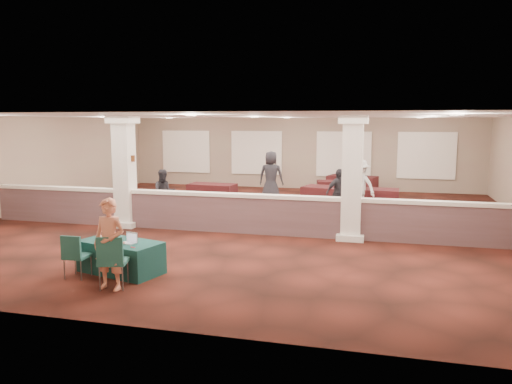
% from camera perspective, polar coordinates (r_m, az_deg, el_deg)
% --- Properties ---
extents(ground, '(16.00, 16.00, 0.00)m').
position_cam_1_polar(ground, '(15.26, -0.19, -3.47)').
color(ground, '#4C1B13').
rests_on(ground, ground).
extents(wall_back, '(16.00, 0.04, 3.20)m').
position_cam_1_polar(wall_back, '(22.82, 4.96, 4.42)').
color(wall_back, '#8D6F62').
rests_on(wall_back, ground).
extents(wall_front, '(16.00, 0.04, 3.20)m').
position_cam_1_polar(wall_front, '(7.64, -15.71, -3.29)').
color(wall_front, '#8D6F62').
rests_on(wall_front, ground).
extents(wall_left, '(0.04, 16.00, 3.20)m').
position_cam_1_polar(wall_left, '(18.73, -24.62, 2.89)').
color(wall_left, '#8D6F62').
rests_on(wall_left, ground).
extents(ceiling, '(16.00, 16.00, 0.02)m').
position_cam_1_polar(ceiling, '(14.95, -0.19, 8.63)').
color(ceiling, white).
rests_on(ceiling, wall_back).
extents(partition_wall, '(15.60, 0.28, 1.10)m').
position_cam_1_polar(partition_wall, '(13.73, -1.78, -2.37)').
color(partition_wall, brown).
rests_on(partition_wall, ground).
extents(column_left, '(0.72, 0.72, 3.20)m').
position_cam_1_polar(column_left, '(14.95, -14.80, 2.36)').
color(column_left, silver).
rests_on(column_left, ground).
extents(column_right, '(0.72, 0.72, 3.20)m').
position_cam_1_polar(column_right, '(13.06, 10.93, 1.68)').
color(column_right, silver).
rests_on(column_right, ground).
extents(sconce_left, '(0.12, 0.12, 0.18)m').
position_cam_1_polar(sconce_left, '(15.05, -15.78, 3.75)').
color(sconce_left, brown).
rests_on(sconce_left, column_left).
extents(sconce_right, '(0.12, 0.12, 0.18)m').
position_cam_1_polar(sconce_right, '(14.78, -13.90, 3.74)').
color(sconce_right, brown).
rests_on(sconce_right, column_left).
extents(near_table, '(1.85, 1.26, 0.65)m').
position_cam_1_polar(near_table, '(10.61, -15.17, -7.17)').
color(near_table, '#0F3834').
rests_on(near_table, ground).
extents(conf_chair_main, '(0.62, 0.62, 1.00)m').
position_cam_1_polar(conf_chair_main, '(9.58, -16.14, -7.21)').
color(conf_chair_main, '#1F595D').
rests_on(conf_chair_main, ground).
extents(conf_chair_side, '(0.45, 0.45, 0.88)m').
position_cam_1_polar(conf_chair_side, '(10.42, -20.01, -6.54)').
color(conf_chair_side, '#1F595D').
rests_on(conf_chair_side, ground).
extents(woman, '(0.63, 0.43, 1.69)m').
position_cam_1_polar(woman, '(9.51, -16.41, -5.75)').
color(woman, '#EB9166').
rests_on(woman, ground).
extents(far_table_front_left, '(2.02, 1.51, 0.74)m').
position_cam_1_polar(far_table_front_left, '(16.36, -9.16, -1.48)').
color(far_table_front_left, black).
rests_on(far_table_front_left, ground).
extents(far_table_front_center, '(2.10, 1.41, 0.78)m').
position_cam_1_polar(far_table_front_center, '(17.66, 8.53, -0.68)').
color(far_table_front_center, black).
rests_on(far_table_front_center, ground).
extents(far_table_front_right, '(1.88, 0.97, 0.75)m').
position_cam_1_polar(far_table_front_right, '(17.67, 12.96, -0.84)').
color(far_table_front_right, black).
rests_on(far_table_front_right, ground).
extents(far_table_back_left, '(1.81, 0.99, 0.71)m').
position_cam_1_polar(far_table_back_left, '(18.94, -5.03, -0.13)').
color(far_table_back_left, black).
rests_on(far_table_back_left, ground).
extents(far_table_back_center, '(1.80, 1.15, 0.68)m').
position_cam_1_polar(far_table_back_center, '(20.36, 9.35, 0.32)').
color(far_table_back_center, black).
rests_on(far_table_back_center, ground).
extents(far_table_back_right, '(2.15, 1.45, 0.80)m').
position_cam_1_polar(far_table_back_right, '(21.16, 10.92, 0.74)').
color(far_table_back_right, black).
rests_on(far_table_back_right, ground).
extents(attendee_a, '(0.84, 0.73, 1.53)m').
position_cam_1_polar(attendee_a, '(16.35, -10.44, -0.11)').
color(attendee_a, black).
rests_on(attendee_a, ground).
extents(attendee_b, '(1.25, 0.99, 1.78)m').
position_cam_1_polar(attendee_b, '(17.19, 11.76, 0.68)').
color(attendee_b, '#B8B8B4').
rests_on(attendee_b, ground).
extents(attendee_c, '(0.98, 0.92, 1.56)m').
position_cam_1_polar(attendee_c, '(16.18, 9.40, -0.11)').
color(attendee_c, black).
rests_on(attendee_c, ground).
extents(attendee_d, '(0.97, 0.54, 1.93)m').
position_cam_1_polar(attendee_d, '(19.16, 1.73, 1.82)').
color(attendee_d, black).
rests_on(attendee_d, ground).
extents(laptop_base, '(0.34, 0.27, 0.02)m').
position_cam_1_polar(laptop_base, '(10.32, -14.36, -5.67)').
color(laptop_base, silver).
rests_on(laptop_base, near_table).
extents(laptop_screen, '(0.29, 0.09, 0.20)m').
position_cam_1_polar(laptop_screen, '(10.36, -13.99, -5.00)').
color(laptop_screen, silver).
rests_on(laptop_screen, near_table).
extents(screen_glow, '(0.26, 0.07, 0.17)m').
position_cam_1_polar(screen_glow, '(10.36, -14.01, -5.07)').
color(screen_glow, silver).
rests_on(screen_glow, near_table).
extents(knitting, '(0.41, 0.35, 0.03)m').
position_cam_1_polar(knitting, '(10.35, -15.94, -5.66)').
color(knitting, '#BE451E').
rests_on(knitting, near_table).
extents(yarn_cream, '(0.10, 0.10, 0.10)m').
position_cam_1_polar(yarn_cream, '(10.81, -17.42, -4.95)').
color(yarn_cream, '#F1E8C6').
rests_on(yarn_cream, near_table).
extents(yarn_red, '(0.09, 0.09, 0.09)m').
position_cam_1_polar(yarn_red, '(10.99, -17.39, -4.75)').
color(yarn_red, '#5B1215').
rests_on(yarn_red, near_table).
extents(yarn_grey, '(0.09, 0.09, 0.09)m').
position_cam_1_polar(yarn_grey, '(10.87, -16.35, -4.83)').
color(yarn_grey, '#4A4A4F').
rests_on(yarn_grey, near_table).
extents(scissors, '(0.11, 0.05, 0.01)m').
position_cam_1_polar(scissors, '(9.96, -13.89, -6.16)').
color(scissors, red).
rests_on(scissors, near_table).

